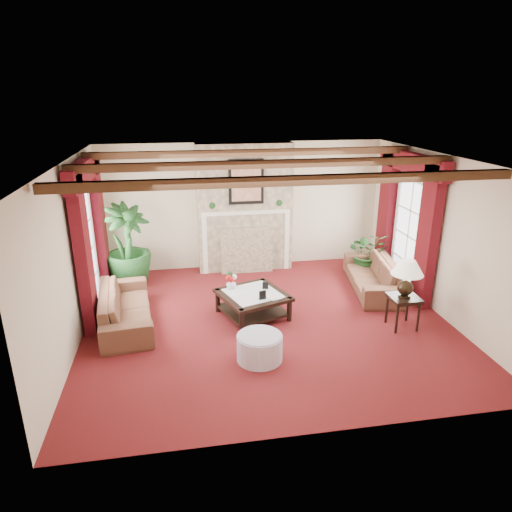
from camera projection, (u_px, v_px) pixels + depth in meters
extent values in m
plane|color=#430C11|center=(267.00, 321.00, 7.72)|extent=(6.00, 6.00, 0.00)
plane|color=white|center=(269.00, 160.00, 6.81)|extent=(6.00, 6.00, 0.00)
cube|color=beige|center=(243.00, 206.00, 9.82)|extent=(6.00, 0.02, 2.70)
cube|color=beige|center=(71.00, 256.00, 6.79)|extent=(0.02, 5.50, 2.70)
cube|color=beige|center=(441.00, 236.00, 7.74)|extent=(0.02, 5.50, 2.70)
imported|color=#390F15|center=(125.00, 301.00, 7.53)|extent=(2.16, 1.03, 0.80)
imported|color=#390F15|center=(374.00, 270.00, 8.86)|extent=(2.22, 1.27, 0.79)
imported|color=black|center=(129.00, 263.00, 9.03)|extent=(2.56, 2.57, 0.93)
imported|color=black|center=(367.00, 257.00, 9.66)|extent=(1.07, 1.14, 0.73)
cylinder|color=#ABA5BB|center=(260.00, 348.00, 6.55)|extent=(0.66, 0.66, 0.39)
imported|color=silver|center=(231.00, 284.00, 7.94)|extent=(0.30, 0.30, 0.17)
imported|color=black|center=(268.00, 291.00, 7.52)|extent=(0.22, 0.15, 0.29)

